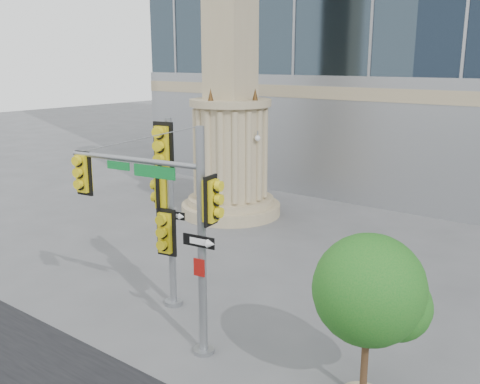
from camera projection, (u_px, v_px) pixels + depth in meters
The scene contains 5 objects.
ground at pixel (196, 333), 13.50m from camera, with size 120.00×120.00×0.00m, color #545456.
monument at pixel (230, 89), 22.66m from camera, with size 4.40×4.40×16.60m.
main_signal_pole at pixel (166, 212), 12.28m from camera, with size 4.14×0.96×5.36m.
secondary_signal_pole at pixel (166, 199), 14.29m from camera, with size 0.96×0.70×5.26m.
street_tree at pixel (371, 295), 10.32m from camera, with size 2.26×2.20×3.51m.
Camera 1 is at (8.33, -9.05, 6.72)m, focal length 40.00 mm.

